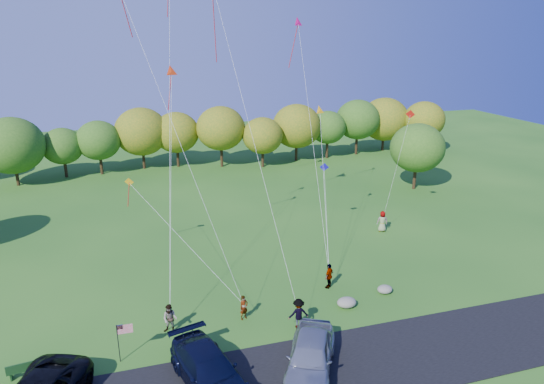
{
  "coord_description": "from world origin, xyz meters",
  "views": [
    {
      "loc": [
        -6.53,
        -23.49,
        16.94
      ],
      "look_at": [
        2.36,
        6.0,
        6.74
      ],
      "focal_mm": 32.0,
      "sensor_mm": 36.0,
      "label": 1
    }
  ],
  "objects_px": {
    "flyer_a": "(244,307)",
    "park_bench": "(25,369)",
    "flyer_b": "(170,319)",
    "minivan_navy": "(209,370)",
    "trash_barrel": "(44,373)",
    "flyer_d": "(329,276)",
    "minivan_silver": "(310,356)",
    "flyer_e": "(382,221)",
    "flyer_c": "(298,313)"
  },
  "relations": [
    {
      "from": "flyer_a",
      "to": "park_bench",
      "type": "bearing_deg",
      "value": 165.58
    },
    {
      "from": "flyer_b",
      "to": "park_bench",
      "type": "bearing_deg",
      "value": -139.82
    },
    {
      "from": "minivan_navy",
      "to": "trash_barrel",
      "type": "distance_m",
      "value": 8.49
    },
    {
      "from": "flyer_d",
      "to": "trash_barrel",
      "type": "xyz_separation_m",
      "value": [
        -17.64,
        -4.62,
        -0.43
      ]
    },
    {
      "from": "minivan_silver",
      "to": "minivan_navy",
      "type": "bearing_deg",
      "value": -158.17
    },
    {
      "from": "minivan_navy",
      "to": "minivan_silver",
      "type": "bearing_deg",
      "value": -20.29
    },
    {
      "from": "flyer_a",
      "to": "flyer_e",
      "type": "height_order",
      "value": "flyer_e"
    },
    {
      "from": "flyer_d",
      "to": "trash_barrel",
      "type": "bearing_deg",
      "value": -27.02
    },
    {
      "from": "flyer_a",
      "to": "minivan_navy",
      "type": "bearing_deg",
      "value": -143.74
    },
    {
      "from": "flyer_c",
      "to": "flyer_a",
      "type": "bearing_deg",
      "value": -28.65
    },
    {
      "from": "trash_barrel",
      "to": "flyer_b",
      "type": "bearing_deg",
      "value": 20.22
    },
    {
      "from": "flyer_d",
      "to": "trash_barrel",
      "type": "height_order",
      "value": "flyer_d"
    },
    {
      "from": "trash_barrel",
      "to": "park_bench",
      "type": "bearing_deg",
      "value": 150.13
    },
    {
      "from": "flyer_c",
      "to": "minivan_silver",
      "type": "bearing_deg",
      "value": 81.97
    },
    {
      "from": "flyer_a",
      "to": "flyer_e",
      "type": "distance_m",
      "value": 18.09
    },
    {
      "from": "flyer_e",
      "to": "park_bench",
      "type": "distance_m",
      "value": 29.64
    },
    {
      "from": "flyer_b",
      "to": "flyer_d",
      "type": "bearing_deg",
      "value": 37.31
    },
    {
      "from": "minivan_silver",
      "to": "flyer_d",
      "type": "bearing_deg",
      "value": 88.42
    },
    {
      "from": "flyer_a",
      "to": "flyer_c",
      "type": "bearing_deg",
      "value": -55.9
    },
    {
      "from": "flyer_e",
      "to": "park_bench",
      "type": "height_order",
      "value": "flyer_e"
    },
    {
      "from": "flyer_c",
      "to": "trash_barrel",
      "type": "height_order",
      "value": "flyer_c"
    },
    {
      "from": "flyer_b",
      "to": "park_bench",
      "type": "xyz_separation_m",
      "value": [
        -7.53,
        -1.89,
        -0.4
      ]
    },
    {
      "from": "flyer_a",
      "to": "flyer_d",
      "type": "bearing_deg",
      "value": -6.56
    },
    {
      "from": "flyer_a",
      "to": "flyer_d",
      "type": "relative_size",
      "value": 0.87
    },
    {
      "from": "flyer_b",
      "to": "park_bench",
      "type": "height_order",
      "value": "flyer_b"
    },
    {
      "from": "minivan_silver",
      "to": "flyer_e",
      "type": "distance_m",
      "value": 20.51
    },
    {
      "from": "flyer_e",
      "to": "flyer_d",
      "type": "bearing_deg",
      "value": 59.43
    },
    {
      "from": "flyer_b",
      "to": "flyer_c",
      "type": "distance_m",
      "value": 7.6
    },
    {
      "from": "flyer_e",
      "to": "trash_barrel",
      "type": "height_order",
      "value": "flyer_e"
    },
    {
      "from": "trash_barrel",
      "to": "flyer_e",
      "type": "bearing_deg",
      "value": 25.64
    },
    {
      "from": "flyer_c",
      "to": "flyer_e",
      "type": "distance_m",
      "value": 16.95
    },
    {
      "from": "flyer_e",
      "to": "flyer_c",
      "type": "bearing_deg",
      "value": 60.63
    },
    {
      "from": "flyer_a",
      "to": "flyer_b",
      "type": "xyz_separation_m",
      "value": [
        -4.49,
        -0.13,
        0.11
      ]
    },
    {
      "from": "park_bench",
      "to": "flyer_b",
      "type": "bearing_deg",
      "value": 6.42
    },
    {
      "from": "flyer_d",
      "to": "park_bench",
      "type": "distance_m",
      "value": 19.02
    },
    {
      "from": "flyer_c",
      "to": "trash_barrel",
      "type": "relative_size",
      "value": 1.96
    },
    {
      "from": "minivan_navy",
      "to": "flyer_e",
      "type": "relative_size",
      "value": 3.24
    },
    {
      "from": "minivan_silver",
      "to": "flyer_e",
      "type": "xyz_separation_m",
      "value": [
        12.97,
        15.89,
        -0.1
      ]
    },
    {
      "from": "park_bench",
      "to": "flyer_a",
      "type": "bearing_deg",
      "value": 1.89
    },
    {
      "from": "flyer_e",
      "to": "trash_barrel",
      "type": "xyz_separation_m",
      "value": [
        -26.15,
        -12.55,
        -0.46
      ]
    },
    {
      "from": "flyer_c",
      "to": "flyer_b",
      "type": "bearing_deg",
      "value": -9.56
    },
    {
      "from": "trash_barrel",
      "to": "flyer_a",
      "type": "bearing_deg",
      "value": 13.01
    },
    {
      "from": "flyer_c",
      "to": "flyer_d",
      "type": "bearing_deg",
      "value": -129.89
    },
    {
      "from": "minivan_silver",
      "to": "park_bench",
      "type": "distance_m",
      "value": 14.65
    },
    {
      "from": "flyer_c",
      "to": "flyer_d",
      "type": "height_order",
      "value": "flyer_c"
    },
    {
      "from": "flyer_b",
      "to": "flyer_e",
      "type": "bearing_deg",
      "value": 53.46
    },
    {
      "from": "flyer_a",
      "to": "flyer_e",
      "type": "bearing_deg",
      "value": 9.57
    },
    {
      "from": "flyer_a",
      "to": "flyer_e",
      "type": "relative_size",
      "value": 0.84
    },
    {
      "from": "flyer_d",
      "to": "flyer_e",
      "type": "bearing_deg",
      "value": -178.7
    },
    {
      "from": "flyer_c",
      "to": "flyer_d",
      "type": "distance_m",
      "value": 5.32
    }
  ]
}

